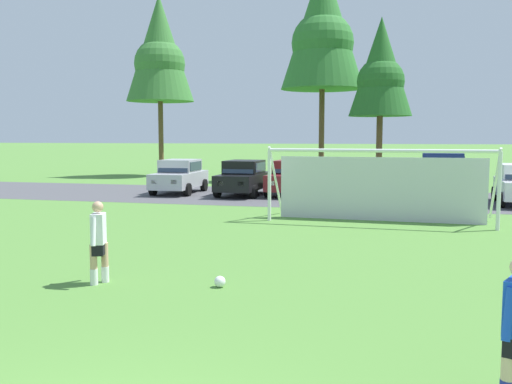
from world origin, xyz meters
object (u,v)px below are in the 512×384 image
at_px(parked_car_slot_center_left, 293,177).
at_px(parked_car_slot_center_right, 442,175).
at_px(soccer_goal, 379,184).
at_px(player_defender_far, 99,242).
at_px(parked_car_slot_far_left, 180,176).
at_px(parked_car_slot_left, 244,178).
at_px(soccer_ball, 220,282).
at_px(parked_car_slot_center, 354,179).

relative_size(parked_car_slot_center_left, parked_car_slot_center_right, 0.91).
bearing_deg(parked_car_slot_center_right, parked_car_slot_center_left, 178.79).
bearing_deg(soccer_goal, player_defender_far, -118.46).
relative_size(parked_car_slot_far_left, parked_car_slot_center_right, 0.90).
xyz_separation_m(soccer_goal, parked_car_slot_center_left, (-4.37, 7.80, -0.42)).
bearing_deg(parked_car_slot_far_left, parked_car_slot_left, -3.57).
bearing_deg(soccer_goal, parked_car_slot_far_left, 144.06).
distance_m(soccer_ball, parked_car_slot_center_right, 17.76).
distance_m(parked_car_slot_far_left, parked_car_slot_center, 8.81).
relative_size(soccer_goal, parked_car_slot_center_left, 1.74).
xyz_separation_m(parked_car_slot_center_left, parked_car_slot_center_right, (7.02, -0.15, 0.24)).
relative_size(player_defender_far, parked_car_slot_left, 0.39).
distance_m(soccer_goal, parked_car_slot_left, 9.83).
bearing_deg(parked_car_slot_center, parked_car_slot_center_right, 3.04).
bearing_deg(player_defender_far, parked_car_slot_center_right, 65.53).
relative_size(parked_car_slot_center, parked_car_slot_center_right, 0.89).
distance_m(soccer_goal, parked_car_slot_far_left, 12.57).
bearing_deg(parked_car_slot_center_left, soccer_ball, -84.64).
xyz_separation_m(soccer_ball, parked_car_slot_far_left, (-7.40, 16.60, 0.77)).
bearing_deg(parked_car_slot_left, player_defender_far, -84.69).
bearing_deg(parked_car_slot_center_right, parked_car_slot_center, -176.96).
bearing_deg(parked_car_slot_center_left, parked_car_slot_left, -164.69).
xyz_separation_m(parked_car_slot_center_left, parked_car_slot_center, (3.00, -0.36, 0.00)).
bearing_deg(parked_car_slot_far_left, player_defender_far, -73.50).
bearing_deg(parked_car_slot_far_left, parked_car_slot_center_right, 1.25).
distance_m(parked_car_slot_far_left, parked_car_slot_left, 3.46).
height_order(soccer_ball, parked_car_slot_left, parked_car_slot_left).
xyz_separation_m(soccer_goal, parked_car_slot_center_right, (2.65, 7.65, -0.18)).
bearing_deg(parked_car_slot_center_left, parked_car_slot_center, -6.88).
xyz_separation_m(player_defender_far, parked_car_slot_center_right, (7.82, 17.18, 0.29)).
relative_size(soccer_ball, parked_car_slot_far_left, 0.05).
distance_m(parked_car_slot_far_left, parked_car_slot_center_right, 12.83).
height_order(parked_car_slot_left, parked_car_slot_center, same).
bearing_deg(parked_car_slot_left, parked_car_slot_center_right, 3.02).
height_order(parked_car_slot_left, parked_car_slot_center_right, parked_car_slot_center_right).
xyz_separation_m(parked_car_slot_far_left, parked_car_slot_left, (3.45, -0.22, 0.00)).
bearing_deg(parked_car_slot_left, parked_car_slot_center_left, 15.31).
height_order(soccer_goal, parked_car_slot_center, soccer_goal).
relative_size(parked_car_slot_far_left, parked_car_slot_left, 1.00).
xyz_separation_m(player_defender_far, parked_car_slot_far_left, (-5.01, 16.90, 0.05)).
distance_m(parked_car_slot_left, parked_car_slot_center_right, 9.39).
distance_m(parked_car_slot_center, parked_car_slot_center_right, 4.03).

